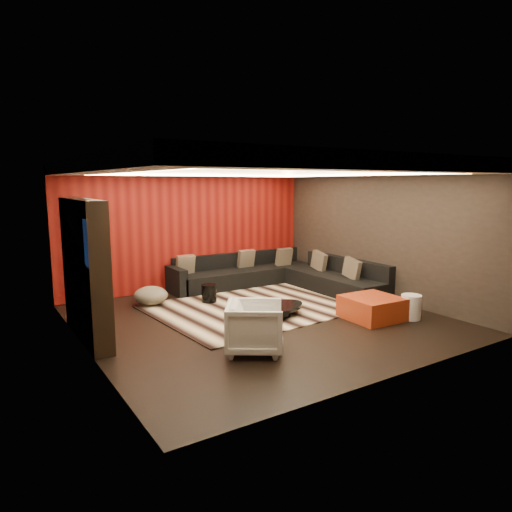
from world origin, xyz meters
TOP-DOWN VIEW (x-y plane):
  - floor at (0.00, 0.00)m, footprint 6.00×6.00m
  - ceiling at (0.00, 0.00)m, footprint 6.00×6.00m
  - wall_back at (0.00, 3.01)m, footprint 6.00×0.02m
  - wall_left at (-3.01, 0.00)m, footprint 0.02×6.00m
  - wall_right at (3.01, 0.00)m, footprint 0.02×6.00m
  - red_feature_wall at (0.00, 2.97)m, footprint 5.98×0.05m
  - soffit_back at (0.00, 2.70)m, footprint 6.00×0.60m
  - soffit_front at (0.00, -2.70)m, footprint 6.00×0.60m
  - soffit_left at (-2.70, 0.00)m, footprint 0.60×4.80m
  - soffit_right at (2.70, 0.00)m, footprint 0.60×4.80m
  - cove_back at (0.00, 2.36)m, footprint 4.80×0.08m
  - cove_front at (0.00, -2.36)m, footprint 4.80×0.08m
  - cove_left at (-2.36, 0.00)m, footprint 0.08×4.80m
  - cove_right at (2.36, 0.00)m, footprint 0.08×4.80m
  - tv_surround at (-2.85, 0.60)m, footprint 0.30×2.00m
  - tv_screen at (-2.69, 0.60)m, footprint 0.04×1.30m
  - tv_shelf at (-2.69, 0.60)m, footprint 0.04×1.60m
  - rug at (0.41, 0.71)m, footprint 4.22×3.30m
  - coffee_table at (0.38, -0.07)m, footprint 1.41×1.41m
  - drum_stool at (-0.26, 1.51)m, footprint 0.40×0.40m
  - striped_pouf at (-1.34, 1.96)m, footprint 0.82×0.82m
  - white_side_table at (2.30, -1.47)m, footprint 0.41×0.41m
  - orange_ottoman at (1.72, -1.08)m, footprint 0.96×0.96m
  - armchair at (-0.95, -1.32)m, footprint 1.12×1.11m
  - sectional_sofa at (1.73, 1.86)m, footprint 3.65×3.50m
  - throw_pillows at (1.70, 1.90)m, footprint 3.11×2.74m

SIDE VIEW (x-z plane):
  - floor at x=0.00m, z-range -0.02..0.00m
  - rug at x=0.41m, z-range 0.00..0.02m
  - coffee_table at x=0.38m, z-range 0.02..0.21m
  - drum_stool at x=-0.26m, z-range 0.02..0.38m
  - striped_pouf at x=-1.34m, z-range 0.02..0.39m
  - orange_ottoman at x=1.72m, z-range 0.00..0.41m
  - white_side_table at x=2.30m, z-range 0.00..0.45m
  - sectional_sofa at x=1.73m, z-range -0.11..0.64m
  - armchair at x=-0.95m, z-range 0.00..0.74m
  - throw_pillows at x=1.70m, z-range 0.37..0.87m
  - tv_shelf at x=-2.69m, z-range 0.68..0.72m
  - tv_surround at x=-2.85m, z-range 0.00..2.20m
  - wall_back at x=0.00m, z-range 0.00..2.80m
  - wall_left at x=-3.01m, z-range 0.00..2.80m
  - wall_right at x=3.01m, z-range 0.00..2.80m
  - red_feature_wall at x=0.00m, z-range 0.01..2.79m
  - tv_screen at x=-2.69m, z-range 1.05..1.85m
  - cove_back at x=0.00m, z-range 2.58..2.62m
  - cove_front at x=0.00m, z-range 2.58..2.62m
  - cove_left at x=-2.36m, z-range 2.58..2.62m
  - cove_right at x=2.36m, z-range 2.58..2.62m
  - soffit_back at x=0.00m, z-range 2.58..2.80m
  - soffit_front at x=0.00m, z-range 2.58..2.80m
  - soffit_left at x=-2.70m, z-range 2.58..2.80m
  - soffit_right at x=2.70m, z-range 2.58..2.80m
  - ceiling at x=0.00m, z-range 2.80..2.82m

